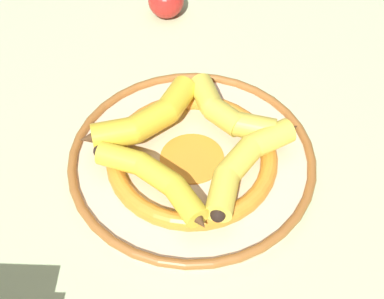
{
  "coord_description": "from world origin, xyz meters",
  "views": [
    {
      "loc": [
        0.47,
        -0.14,
        0.59
      ],
      "look_at": [
        0.03,
        0.02,
        0.04
      ],
      "focal_mm": 50.0,
      "sensor_mm": 36.0,
      "label": 1
    }
  ],
  "objects_px": {
    "banana_c": "(156,179)",
    "apple": "(166,0)",
    "banana_a": "(226,111)",
    "banana_b": "(246,162)",
    "banana_d": "(146,119)",
    "decorative_bowl": "(192,159)"
  },
  "relations": [
    {
      "from": "banana_a",
      "to": "apple",
      "type": "height_order",
      "value": "apple"
    },
    {
      "from": "banana_a",
      "to": "banana_d",
      "type": "xyz_separation_m",
      "value": [
        -0.02,
        -0.11,
        0.0
      ]
    },
    {
      "from": "banana_c",
      "to": "apple",
      "type": "xyz_separation_m",
      "value": [
        -0.39,
        0.14,
        -0.02
      ]
    },
    {
      "from": "banana_b",
      "to": "apple",
      "type": "distance_m",
      "value": 0.41
    },
    {
      "from": "apple",
      "to": "banana_b",
      "type": "bearing_deg",
      "value": -3.08
    },
    {
      "from": "banana_d",
      "to": "apple",
      "type": "relative_size",
      "value": 2.39
    },
    {
      "from": "banana_b",
      "to": "banana_d",
      "type": "height_order",
      "value": "banana_d"
    },
    {
      "from": "banana_d",
      "to": "banana_c",
      "type": "bearing_deg",
      "value": -118.8
    },
    {
      "from": "banana_a",
      "to": "banana_c",
      "type": "xyz_separation_m",
      "value": [
        0.08,
        -0.13,
        -0.0
      ]
    },
    {
      "from": "banana_b",
      "to": "banana_d",
      "type": "bearing_deg",
      "value": -82.88
    },
    {
      "from": "decorative_bowl",
      "to": "banana_b",
      "type": "xyz_separation_m",
      "value": [
        0.05,
        0.06,
        0.03
      ]
    },
    {
      "from": "banana_a",
      "to": "banana_b",
      "type": "relative_size",
      "value": 0.9
    },
    {
      "from": "decorative_bowl",
      "to": "banana_a",
      "type": "height_order",
      "value": "banana_a"
    },
    {
      "from": "banana_a",
      "to": "banana_d",
      "type": "distance_m",
      "value": 0.11
    },
    {
      "from": "banana_b",
      "to": "banana_d",
      "type": "relative_size",
      "value": 0.95
    },
    {
      "from": "apple",
      "to": "decorative_bowl",
      "type": "bearing_deg",
      "value": -12.39
    },
    {
      "from": "banana_d",
      "to": "apple",
      "type": "height_order",
      "value": "apple"
    },
    {
      "from": "banana_a",
      "to": "banana_d",
      "type": "bearing_deg",
      "value": -127.26
    },
    {
      "from": "decorative_bowl",
      "to": "apple",
      "type": "height_order",
      "value": "apple"
    },
    {
      "from": "banana_b",
      "to": "banana_c",
      "type": "xyz_separation_m",
      "value": [
        -0.01,
        -0.12,
        -0.0
      ]
    },
    {
      "from": "banana_a",
      "to": "apple",
      "type": "distance_m",
      "value": 0.31
    },
    {
      "from": "banana_b",
      "to": "apple",
      "type": "relative_size",
      "value": 2.27
    }
  ]
}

